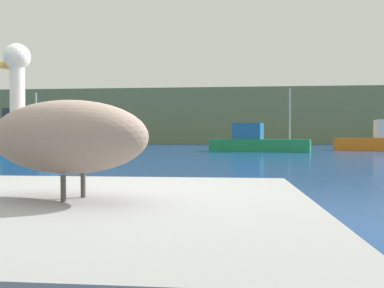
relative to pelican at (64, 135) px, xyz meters
name	(u,v)px	position (x,y,z in m)	size (l,w,h in m)	color
hillside_backdrop	(225,118)	(0.26, 62.94, 2.98)	(140.00, 14.39, 8.23)	#6B7A51
pier_dock	(67,262)	(0.01, 0.00, -0.76)	(2.90, 2.66, 0.75)	gray
pelican	(64,135)	(0.00, 0.00, 0.00)	(1.37, 0.81, 0.95)	gray
fishing_boat_green	(257,142)	(3.01, 27.97, -0.43)	(7.57, 3.80, 4.63)	#1E8C4C
fishing_boat_orange	(381,140)	(13.16, 31.40, -0.28)	(6.89, 2.82, 4.55)	orange
fishing_boat_teal	(12,137)	(-13.57, 23.44, -0.08)	(6.52, 2.05, 4.04)	teal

